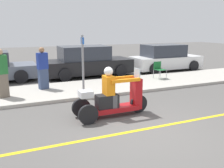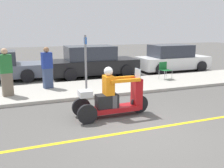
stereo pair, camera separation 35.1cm
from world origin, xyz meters
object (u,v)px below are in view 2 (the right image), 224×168
object	(u,v)px
spectator_far_back	(6,73)
parked_car_lot_far	(93,62)
motorcycle_trike	(112,99)
street_sign	(86,63)
spectator_with_child	(47,69)
folding_chair_set_back	(164,69)
parked_car_lot_left	(172,59)

from	to	relation	value
spectator_far_back	parked_car_lot_far	xyz separation A→B (m)	(4.22, 3.20, -0.20)
motorcycle_trike	street_sign	world-z (taller)	street_sign
street_sign	motorcycle_trike	bearing A→B (deg)	-84.93
spectator_with_child	parked_car_lot_far	bearing A→B (deg)	43.07
folding_chair_set_back	parked_car_lot_left	size ratio (longest dim) A/B	0.19
folding_chair_set_back	parked_car_lot_far	distance (m)	3.85
motorcycle_trike	parked_car_lot_left	size ratio (longest dim) A/B	0.54
parked_car_lot_far	parked_car_lot_left	bearing A→B (deg)	-2.75
motorcycle_trike	parked_car_lot_far	bearing A→B (deg)	78.48
parked_car_lot_far	street_sign	bearing A→B (deg)	-109.90
parked_car_lot_left	parked_car_lot_far	bearing A→B (deg)	177.25
motorcycle_trike	folding_chair_set_back	xyz separation A→B (m)	(4.12, 3.70, 0.09)
parked_car_lot_far	spectator_with_child	bearing A→B (deg)	-136.93
parked_car_lot_far	parked_car_lot_left	size ratio (longest dim) A/B	1.08
motorcycle_trike	spectator_with_child	xyz separation A→B (m)	(-1.41, 3.79, 0.41)
parked_car_lot_far	parked_car_lot_left	distance (m)	4.89
folding_chair_set_back	parked_car_lot_far	world-z (taller)	parked_car_lot_far
parked_car_lot_far	street_sign	size ratio (longest dim) A/B	2.10
motorcycle_trike	spectator_with_child	world-z (taller)	spectator_with_child
folding_chair_set_back	parked_car_lot_far	bearing A→B (deg)	137.40
parked_car_lot_left	street_sign	size ratio (longest dim) A/B	1.94
motorcycle_trike	spectator_with_child	distance (m)	4.06
motorcycle_trike	spectator_far_back	size ratio (longest dim) A/B	1.32
street_sign	spectator_with_child	bearing A→B (deg)	127.55
spectator_with_child	folding_chair_set_back	bearing A→B (deg)	-0.94
folding_chair_set_back	motorcycle_trike	bearing A→B (deg)	-138.09
spectator_with_child	street_sign	distance (m)	2.02
spectator_with_child	parked_car_lot_left	bearing A→B (deg)	16.76
spectator_far_back	parked_car_lot_left	xyz separation A→B (m)	(9.10, 2.97, -0.22)
motorcycle_trike	street_sign	bearing A→B (deg)	95.07
motorcycle_trike	folding_chair_set_back	distance (m)	5.53
parked_car_lot_far	parked_car_lot_left	xyz separation A→B (m)	(4.88, -0.23, -0.02)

